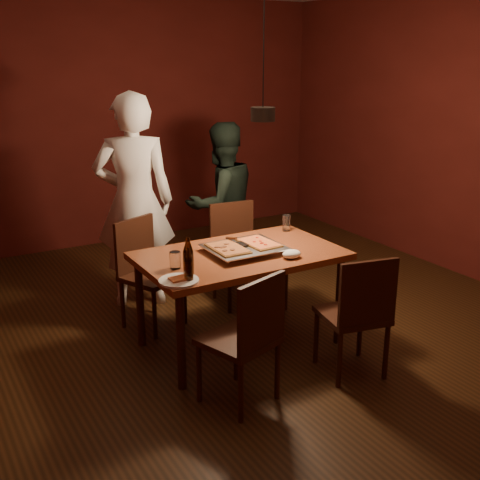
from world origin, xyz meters
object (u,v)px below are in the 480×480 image
chair_far_left (145,263)px  diner_white (134,201)px  pizza_tray (244,249)px  plate_slice (179,280)px  chair_near_left (248,329)px  diner_dark (222,204)px  dining_table (240,262)px  chair_near_right (359,306)px  pendant_lamp (263,113)px  beer_bottle_a (189,265)px  chair_far_right (236,244)px  beer_bottle_b (188,257)px

chair_far_left → diner_white: (0.11, 0.46, 0.40)m
pizza_tray → plate_slice: pizza_tray is taller
plate_slice → chair_near_left: bearing=-60.0°
diner_white → diner_dark: (0.92, 0.09, -0.16)m
chair_far_left → diner_dark: 1.19m
dining_table → chair_near_right: size_ratio=3.03×
dining_table → pendant_lamp: (0.25, 0.09, 1.08)m
chair_far_left → beer_bottle_a: beer_bottle_a is taller
chair_near_right → chair_near_left: bearing=-173.4°
chair_near_left → pizza_tray: chair_near_left is taller
plate_slice → chair_near_right: bearing=-25.6°
chair_far_right → diner_dark: 0.56m
pendant_lamp → chair_far_right: bearing=76.0°
chair_far_right → plate_slice: 1.55m
chair_near_right → pizza_tray: 0.95m
dining_table → beer_bottle_b: size_ratio=5.58×
diner_dark → chair_far_right: bearing=70.5°
pizza_tray → diner_dark: bearing=73.6°
chair_near_left → pizza_tray: 0.89m
beer_bottle_b → plate_slice: (-0.10, -0.06, -0.12)m
chair_near_left → chair_near_right: bearing=-23.1°
chair_far_left → beer_bottle_a: (-0.10, -1.07, 0.33)m
chair_near_right → pendant_lamp: pendant_lamp is taller
chair_near_left → pizza_tray: bearing=42.9°
pizza_tray → beer_bottle_b: bearing=-152.3°
dining_table → diner_white: 1.27m
dining_table → pendant_lamp: pendant_lamp is taller
beer_bottle_a → beer_bottle_b: beer_bottle_b is taller
chair_far_right → chair_near_left: bearing=69.1°
chair_far_right → pizza_tray: bearing=70.5°
chair_far_right → diner_dark: size_ratio=0.31×
beer_bottle_b → pendant_lamp: 1.23m
chair_far_right → beer_bottle_b: size_ratio=1.80×
chair_far_left → pizza_tray: bearing=101.2°
diner_dark → beer_bottle_b: bearing=48.8°
dining_table → chair_far_left: size_ratio=2.71×
chair_near_right → diner_white: 2.21m
dining_table → chair_far_right: 0.90m
chair_near_right → diner_white: size_ratio=0.26×
pizza_tray → beer_bottle_b: size_ratio=2.05×
diner_dark → chair_near_left: bearing=59.8°
chair_near_left → diner_dark: size_ratio=0.34×
beer_bottle_b → chair_far_left: bearing=86.5°
chair_far_left → diner_dark: bearing=-175.4°
chair_near_left → diner_white: (0.01, 1.94, 0.40)m
pizza_tray → plate_slice: 0.74m
diner_white → chair_near_left: bearing=110.5°
pendant_lamp → beer_bottle_b: bearing=-156.7°
beer_bottle_a → pendant_lamp: 1.30m
dining_table → beer_bottle_a: 0.70m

